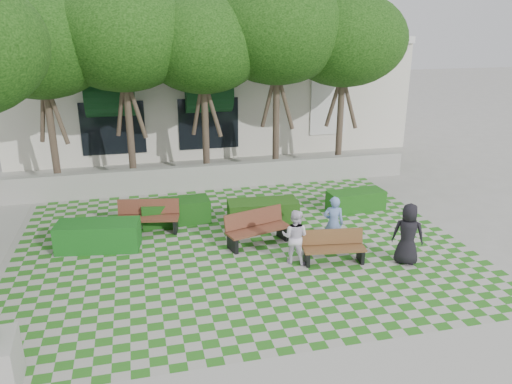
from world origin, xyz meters
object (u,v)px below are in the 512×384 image
object	(u,v)px
hedge_west	(98,236)
bench_west	(148,217)
bench_east	(334,247)
bench_mid	(257,229)
hedge_east	(356,200)
person_blue	(333,223)
hedge_midleft	(176,211)
person_dark	(408,234)
person_white	(295,237)
hedge_midright	(263,212)

from	to	relation	value
hedge_west	bench_west	bearing A→B (deg)	32.68
bench_east	bench_mid	bearing A→B (deg)	144.86
hedge_east	person_blue	size ratio (longest dim) A/B	1.21
bench_mid	hedge_midleft	distance (m)	2.91
bench_mid	person_dark	size ratio (longest dim) A/B	1.18
person_dark	hedge_midleft	bearing A→B (deg)	-6.12
hedge_east	hedge_west	size ratio (longest dim) A/B	0.85
bench_east	bench_mid	world-z (taller)	bench_mid
bench_east	person_white	xyz separation A→B (m)	(-0.98, 0.21, 0.31)
bench_mid	hedge_east	world-z (taller)	bench_mid
hedge_west	person_dark	distance (m)	8.12
bench_west	hedge_midright	world-z (taller)	bench_west
bench_mid	hedge_midright	size ratio (longest dim) A/B	0.90
hedge_east	person_white	size ratio (longest dim) A/B	1.29
person_blue	person_dark	size ratio (longest dim) A/B	0.95
bench_west	hedge_midright	xyz separation A→B (m)	(3.39, -0.23, -0.08)
hedge_west	person_dark	world-z (taller)	person_dark
hedge_midleft	person_white	size ratio (longest dim) A/B	1.44
bench_west	person_dark	distance (m)	7.25
hedge_east	person_white	distance (m)	4.36
person_blue	person_white	xyz separation A→B (m)	(-1.23, -0.48, -0.04)
bench_west	person_white	size ratio (longest dim) A/B	1.30
bench_mid	bench_west	bearing A→B (deg)	134.92
person_dark	person_white	world-z (taller)	person_dark
bench_west	person_blue	xyz separation A→B (m)	(4.77, -2.40, 0.31)
hedge_east	hedge_midright	world-z (taller)	hedge_midright
hedge_west	bench_mid	bearing A→B (deg)	-9.53
bench_mid	hedge_midleft	world-z (taller)	bench_mid
hedge_east	hedge_midright	distance (m)	3.26
hedge_east	person_dark	bearing A→B (deg)	-94.99
hedge_east	hedge_midleft	distance (m)	5.80
hedge_midright	person_blue	xyz separation A→B (m)	(1.38, -2.17, 0.39)
bench_east	hedge_east	distance (m)	3.89
hedge_midright	hedge_west	xyz separation A→B (m)	(-4.74, -0.64, 0.01)
bench_east	person_blue	xyz separation A→B (m)	(0.25, 0.69, 0.36)
hedge_midright	hedge_midleft	distance (m)	2.66
hedge_east	hedge_west	distance (m)	8.04
person_blue	person_dark	xyz separation A→B (m)	(1.52, -1.18, 0.04)
bench_east	bench_mid	distance (m)	2.23
hedge_midright	hedge_east	bearing A→B (deg)	7.25
bench_mid	hedge_midleft	size ratio (longest dim) A/B	0.92
person_blue	bench_east	bearing A→B (deg)	88.46
bench_mid	bench_west	distance (m)	3.28
bench_west	bench_east	bearing A→B (deg)	-23.74
bench_mid	person_blue	xyz separation A→B (m)	(1.89, -0.82, 0.30)
bench_east	bench_west	distance (m)	5.47
hedge_west	person_white	distance (m)	5.30
bench_mid	hedge_east	bearing A→B (deg)	8.83
bench_mid	hedge_midright	distance (m)	1.44
person_blue	person_white	world-z (taller)	person_blue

